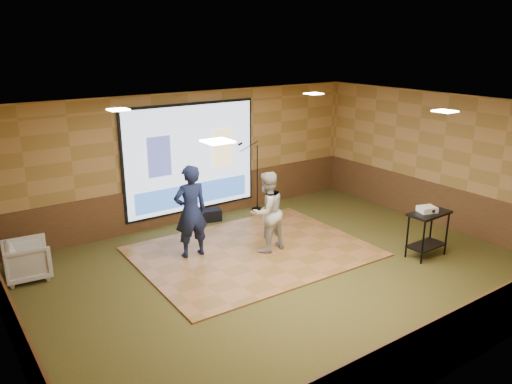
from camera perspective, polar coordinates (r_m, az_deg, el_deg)
ground at (r=9.30m, az=3.05°, el=-9.26°), size 9.00×9.00×0.00m
room_shell at (r=8.57m, az=3.28°, el=3.37°), size 9.04×7.04×3.02m
wainscot_back at (r=11.84m, az=-7.30°, el=-0.95°), size 9.00×0.04×0.95m
wainscot_front at (r=7.03m, az=21.51°, el=-15.60°), size 9.00×0.04×0.95m
wainscot_left at (r=7.52m, az=-25.86°, el=-13.89°), size 0.04×7.00×0.95m
wainscot_right at (r=12.20m, az=19.94°, el=-1.32°), size 0.04×7.00×0.95m
projector_screen at (r=11.53m, az=-7.39°, el=3.72°), size 3.32×0.06×2.52m
downlight_nw at (r=8.91m, az=-15.45°, el=9.06°), size 0.32×0.32×0.02m
downlight_ne at (r=11.17m, az=6.61°, el=11.10°), size 0.32×0.32×0.02m
downlight_sw at (r=5.95m, az=-4.42°, el=5.79°), size 0.32×0.32×0.02m
downlight_se at (r=8.99m, az=20.77°, el=8.63°), size 0.32×0.32×0.02m
dance_floor at (r=10.12m, az=-0.33°, el=-6.82°), size 4.52×3.47×0.03m
player_left at (r=9.67m, az=-7.47°, el=-2.21°), size 0.70×0.49×1.84m
player_right at (r=9.86m, az=1.24°, el=-2.28°), size 0.86×0.70×1.63m
av_table at (r=10.29m, az=19.07°, el=-3.69°), size 0.87×0.46×0.92m
projector at (r=10.18m, az=18.98°, el=-1.88°), size 0.39×0.36×0.11m
mic_stand at (r=12.38m, az=-0.06°, el=0.09°), size 0.70×0.29×1.78m
banquet_chair at (r=9.86m, az=-24.67°, el=-7.08°), size 0.84×0.82×0.70m
duffel_bag at (r=11.82m, az=-5.12°, el=-2.64°), size 0.50×0.39×0.28m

